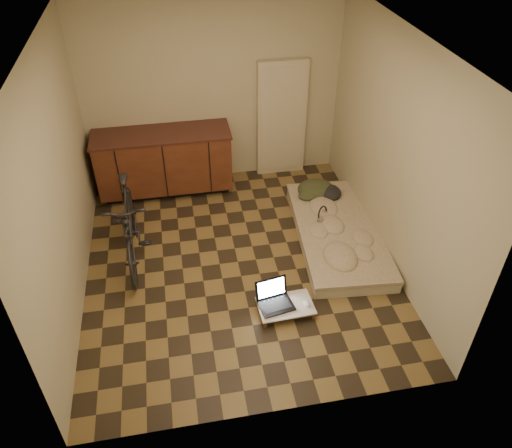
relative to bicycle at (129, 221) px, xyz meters
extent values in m
cube|color=brown|center=(1.20, -0.33, -0.53)|extent=(3.50, 4.00, 0.00)
cube|color=silver|center=(1.20, -0.33, 2.07)|extent=(3.50, 4.00, 0.00)
cube|color=#C2B995|center=(1.20, 1.67, 0.77)|extent=(3.50, 0.00, 2.60)
cube|color=#C2B995|center=(1.20, -2.33, 0.77)|extent=(3.50, 0.00, 2.60)
cube|color=#C2B995|center=(-0.55, -0.33, 0.77)|extent=(0.00, 4.00, 2.60)
cube|color=#C2B995|center=(2.95, -0.33, 0.77)|extent=(0.00, 4.00, 2.60)
cube|color=black|center=(0.45, 1.41, -0.48)|extent=(1.70, 0.48, 0.10)
cube|color=#4C2315|center=(0.45, 1.37, -0.04)|extent=(1.80, 0.60, 0.78)
cube|color=#442019|center=(0.45, 1.37, 0.36)|extent=(1.84, 0.62, 0.03)
cube|color=beige|center=(2.15, 1.61, 0.32)|extent=(0.70, 0.10, 1.70)
imported|color=black|center=(0.00, 0.00, 0.00)|extent=(0.53, 1.66, 1.07)
cube|color=beige|center=(2.50, -0.12, -0.47)|extent=(1.14, 2.12, 0.13)
cube|color=beige|center=(2.50, -0.12, -0.38)|extent=(1.16, 2.14, 0.05)
cube|color=brown|center=(1.32, -1.37, -0.49)|extent=(0.03, 0.03, 0.08)
cube|color=brown|center=(1.31, -1.06, -0.49)|extent=(0.03, 0.03, 0.08)
cube|color=brown|center=(1.84, -1.35, -0.49)|extent=(0.03, 0.03, 0.08)
cube|color=brown|center=(1.83, -1.04, -0.49)|extent=(0.03, 0.03, 0.08)
cube|color=silver|center=(1.58, -1.20, -0.44)|extent=(0.60, 0.40, 0.02)
cube|color=black|center=(1.48, -1.20, -0.43)|extent=(0.39, 0.31, 0.02)
cube|color=black|center=(1.45, -1.05, -0.31)|extent=(0.36, 0.13, 0.22)
cube|color=white|center=(1.45, -1.05, -0.31)|extent=(0.30, 0.10, 0.18)
ellipsoid|color=white|center=(1.80, -1.24, -0.42)|extent=(0.08, 0.11, 0.04)
camera|label=1|loc=(0.60, -4.73, 3.46)|focal=35.00mm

